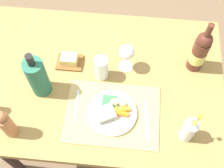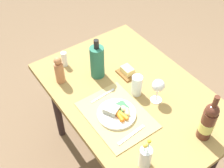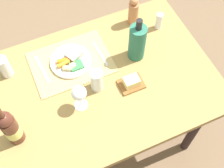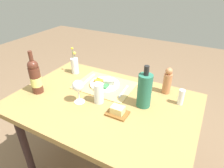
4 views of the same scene
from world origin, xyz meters
The scene contains 13 objects.
ground_plane centered at (0.00, 0.00, 0.00)m, with size 8.00×8.00×0.00m, color brown.
dining_table centered at (0.00, 0.00, 0.69)m, with size 1.24×0.85×0.78m.
placemat centered at (0.09, -0.18, 0.78)m, with size 0.44×0.32×0.01m, color tan.
dinner_plate centered at (0.09, -0.18, 0.80)m, with size 0.23×0.23×0.05m.
fork centered at (-0.08, -0.16, 0.79)m, with size 0.01×0.18×0.01m, color silver.
knife centered at (0.25, -0.20, 0.79)m, with size 0.02×0.19×0.01m, color silver.
flower_vase centered at (0.43, -0.25, 0.85)m, with size 0.06×0.06×0.23m.
butter_dish centered at (-0.15, 0.08, 0.80)m, with size 0.13×0.10×0.06m.
pepper_mill centered at (-0.35, -0.31, 0.87)m, with size 0.06×0.06×0.20m.
water_tumbler centered at (0.02, 0.02, 0.84)m, with size 0.07×0.07×0.14m.
cooler_bottle centered at (-0.26, -0.08, 0.90)m, with size 0.09×0.09×0.29m.
wine_glass centered at (0.13, 0.08, 0.90)m, with size 0.08×0.08×0.17m.
wine_bottle centered at (0.48, 0.12, 0.90)m, with size 0.08×0.08×0.31m.
Camera 1 is at (0.14, -0.72, 2.04)m, focal length 47.18 mm.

